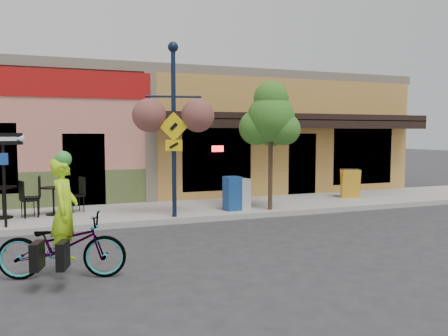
% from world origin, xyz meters
% --- Properties ---
extents(ground, '(90.00, 90.00, 0.00)m').
position_xyz_m(ground, '(0.00, 0.00, 0.00)').
color(ground, '#2D2D30').
rests_on(ground, ground).
extents(sidewalk, '(24.00, 3.00, 0.15)m').
position_xyz_m(sidewalk, '(0.00, 2.00, 0.07)').
color(sidewalk, '#9E9B93').
rests_on(sidewalk, ground).
extents(curb, '(24.00, 0.12, 0.15)m').
position_xyz_m(curb, '(0.00, 0.55, 0.07)').
color(curb, '#A8A59E').
rests_on(curb, ground).
extents(building, '(18.20, 8.20, 4.50)m').
position_xyz_m(building, '(0.00, 7.50, 2.25)').
color(building, '#D47A68').
rests_on(building, ground).
extents(bicycle, '(2.10, 1.17, 1.05)m').
position_xyz_m(bicycle, '(-3.61, -2.92, 0.52)').
color(bicycle, maroon).
rests_on(bicycle, ground).
extents(cyclist_rider, '(0.54, 0.69, 1.67)m').
position_xyz_m(cyclist_rider, '(-3.56, -2.92, 0.84)').
color(cyclist_rider, '#BEFD1A').
rests_on(cyclist_rider, ground).
extents(lamp_post, '(1.52, 0.88, 4.46)m').
position_xyz_m(lamp_post, '(-0.90, 0.74, 2.38)').
color(lamp_post, '#101C35').
rests_on(lamp_post, sidewalk).
extents(one_way_sign, '(0.85, 0.28, 2.17)m').
position_xyz_m(one_way_sign, '(-4.85, 0.81, 1.23)').
color(one_way_sign, black).
rests_on(one_way_sign, sidewalk).
extents(cafe_set_left, '(1.76, 0.88, 1.06)m').
position_xyz_m(cafe_set_left, '(-5.04, 2.02, 0.68)').
color(cafe_set_left, black).
rests_on(cafe_set_left, sidewalk).
extents(cafe_set_right, '(1.80, 1.32, 0.97)m').
position_xyz_m(cafe_set_right, '(-3.85, 2.09, 0.64)').
color(cafe_set_right, black).
rests_on(cafe_set_right, sidewalk).
extents(newspaper_box_blue, '(0.48, 0.44, 0.95)m').
position_xyz_m(newspaper_box_blue, '(0.85, 1.13, 0.63)').
color(newspaper_box_blue, navy).
rests_on(newspaper_box_blue, sidewalk).
extents(newspaper_box_grey, '(0.48, 0.45, 0.86)m').
position_xyz_m(newspaper_box_grey, '(1.20, 1.29, 0.58)').
color(newspaper_box_grey, silver).
rests_on(newspaper_box_grey, sidewalk).
extents(street_tree, '(1.76, 1.76, 3.65)m').
position_xyz_m(street_tree, '(1.90, 0.86, 1.98)').
color(street_tree, '#3D7A26').
rests_on(street_tree, sidewalk).
extents(sandwich_board, '(0.70, 0.63, 0.97)m').
position_xyz_m(sandwich_board, '(5.34, 1.82, 0.63)').
color(sandwich_board, gold).
rests_on(sandwich_board, sidewalk).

